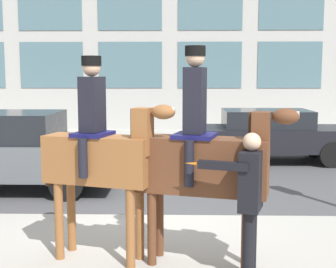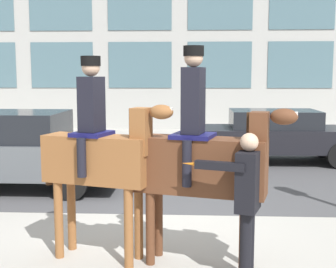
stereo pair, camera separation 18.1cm
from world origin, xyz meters
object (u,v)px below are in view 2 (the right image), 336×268
Objects in this scene: mounted_horse_companion at (202,159)px; street_car_far_lane at (277,135)px; street_car_near_lane at (15,149)px; mounted_horse_lead at (100,154)px; pedestrian_bystander at (247,196)px.

mounted_horse_companion is 7.28m from street_car_far_lane.
mounted_horse_companion reaches higher than street_car_near_lane.
street_car_near_lane is 6.65m from street_car_far_lane.
street_car_near_lane is (-2.47, 3.59, -0.54)m from mounted_horse_lead.
street_car_near_lane is at bearing 149.49° from mounted_horse_companion.
pedestrian_bystander is at bearing -102.47° from street_car_far_lane.
mounted_horse_lead is 0.58× the size of street_car_near_lane.
street_car_near_lane is at bearing 140.85° from mounted_horse_lead.
pedestrian_bystander is 5.93m from street_car_near_lane.
mounted_horse_companion is 0.72m from pedestrian_bystander.
mounted_horse_companion reaches higher than street_car_far_lane.
mounted_horse_companion is at bearing -106.94° from street_car_far_lane.
mounted_horse_lead is 1.26m from mounted_horse_companion.
mounted_horse_lead reaches higher than street_car_near_lane.
street_car_near_lane is (-3.73, 3.75, -0.52)m from mounted_horse_companion.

